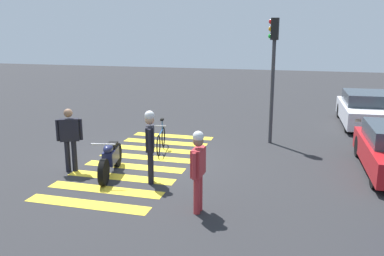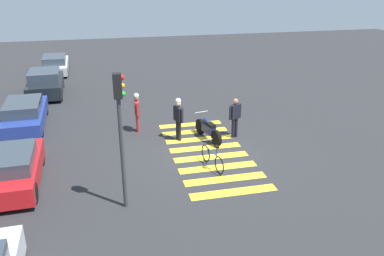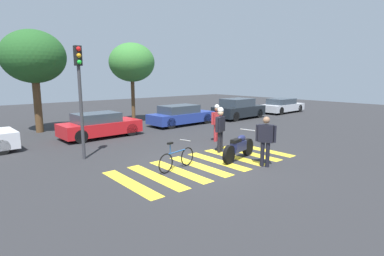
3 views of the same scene
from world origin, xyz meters
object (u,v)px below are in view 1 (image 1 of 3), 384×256
at_px(officer_by_motorcycle, 70,136).
at_px(traffic_light_pole, 273,61).
at_px(car_white_van, 366,110).
at_px(pedestrian_bystander, 198,166).
at_px(leaning_bicycle, 161,140).
at_px(police_motorcycle, 111,158).
at_px(officer_on_foot, 150,141).

bearing_deg(officer_by_motorcycle, traffic_light_pole, 131.54).
bearing_deg(car_white_van, pedestrian_bystander, -24.65).
distance_m(leaning_bicycle, pedestrian_bystander, 4.80).
relative_size(officer_by_motorcycle, pedestrian_bystander, 0.98).
distance_m(pedestrian_bystander, car_white_van, 10.84).
distance_m(leaning_bicycle, car_white_van, 8.87).
relative_size(officer_by_motorcycle, traffic_light_pole, 0.42).
bearing_deg(leaning_bicycle, police_motorcycle, -11.88).
bearing_deg(officer_on_foot, traffic_light_pole, 151.15).
relative_size(officer_on_foot, pedestrian_bystander, 1.05).
xyz_separation_m(officer_by_motorcycle, car_white_van, (-8.21, 8.52, -0.37)).
distance_m(police_motorcycle, officer_by_motorcycle, 1.30).
distance_m(car_white_van, traffic_light_pole, 5.61).
height_order(police_motorcycle, pedestrian_bystander, pedestrian_bystander).
xyz_separation_m(leaning_bicycle, officer_on_foot, (2.78, 0.70, 0.72)).
bearing_deg(pedestrian_bystander, car_white_van, 155.35).
xyz_separation_m(police_motorcycle, pedestrian_bystander, (1.63, 2.82, 0.56)).
bearing_deg(pedestrian_bystander, officer_by_motorcycle, -112.21).
height_order(pedestrian_bystander, car_white_van, pedestrian_bystander).
xyz_separation_m(police_motorcycle, leaning_bicycle, (-2.53, 0.53, -0.10)).
distance_m(officer_by_motorcycle, pedestrian_bystander, 4.33).
bearing_deg(leaning_bicycle, car_white_van, 129.84).
bearing_deg(officer_by_motorcycle, leaning_bicycle, 145.85).
bearing_deg(traffic_light_pole, car_white_van, 136.99).
bearing_deg(police_motorcycle, traffic_light_pole, 139.26).
xyz_separation_m(officer_on_foot, car_white_van, (-8.46, 6.11, -0.45)).
xyz_separation_m(pedestrian_bystander, traffic_light_pole, (-6.06, 0.99, 1.77)).
xyz_separation_m(officer_by_motorcycle, pedestrian_bystander, (1.64, 4.01, 0.02)).
bearing_deg(car_white_van, traffic_light_pole, -43.01).
xyz_separation_m(police_motorcycle, officer_by_motorcycle, (-0.00, -1.18, 0.54)).
relative_size(police_motorcycle, officer_on_foot, 1.14).
distance_m(officer_on_foot, traffic_light_pole, 5.61).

